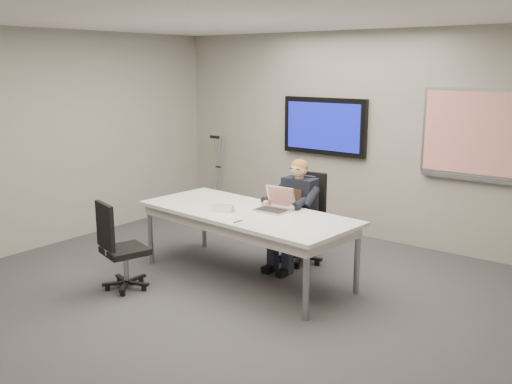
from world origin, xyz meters
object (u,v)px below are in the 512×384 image
Objects in this scene: conference_table at (246,219)px; office_chair_far at (302,234)px; office_chair_near at (122,262)px; laptop at (276,204)px; seated_person at (291,225)px.

conference_table is 0.93m from office_chair_far.
office_chair_near reaches higher than conference_table.
laptop is at bearing 48.86° from conference_table.
office_chair_far is 0.79m from laptop.
office_chair_far is 1.12× the size of office_chair_near.
seated_person is at bearing 75.46° from conference_table.
office_chair_far is (0.20, 0.84, -0.35)m from conference_table.
laptop reaches higher than office_chair_near.
laptop is at bearing -87.16° from seated_person.
seated_person is (0.01, -0.25, 0.18)m from office_chair_far.
office_chair_far is at bearing 92.53° from laptop.
seated_person reaches higher than office_chair_near.
office_chair_far is at bearing -101.67° from office_chair_near.
office_chair_far is at bearing 89.33° from seated_person.
office_chair_near is 1.77m from laptop.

